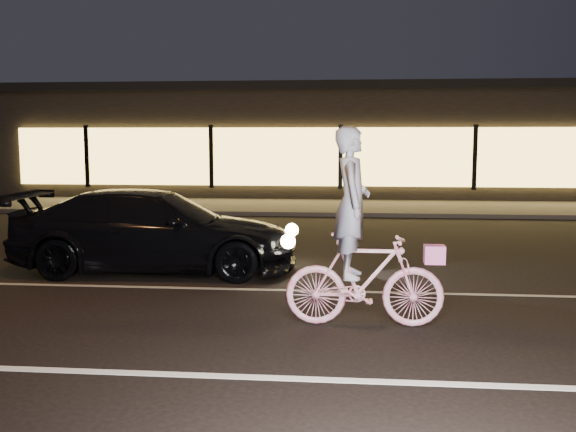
# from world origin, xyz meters

# --- Properties ---
(ground) EXTENTS (90.00, 90.00, 0.00)m
(ground) POSITION_xyz_m (0.00, 0.00, 0.00)
(ground) COLOR black
(ground) RESTS_ON ground
(lane_stripe_near) EXTENTS (60.00, 0.12, 0.01)m
(lane_stripe_near) POSITION_xyz_m (0.00, -1.50, 0.00)
(lane_stripe_near) COLOR silver
(lane_stripe_near) RESTS_ON ground
(lane_stripe_far) EXTENTS (60.00, 0.10, 0.01)m
(lane_stripe_far) POSITION_xyz_m (0.00, 2.00, 0.00)
(lane_stripe_far) COLOR gray
(lane_stripe_far) RESTS_ON ground
(sidewalk) EXTENTS (30.00, 4.00, 0.12)m
(sidewalk) POSITION_xyz_m (0.00, 13.00, 0.06)
(sidewalk) COLOR #383533
(sidewalk) RESTS_ON ground
(storefront) EXTENTS (25.40, 8.42, 4.20)m
(storefront) POSITION_xyz_m (0.00, 18.97, 2.15)
(storefront) COLOR black
(storefront) RESTS_ON ground
(cyclist) EXTENTS (1.90, 0.65, 2.39)m
(cyclist) POSITION_xyz_m (0.44, 0.29, 0.85)
(cyclist) COLOR #FF427E
(cyclist) RESTS_ON ground
(sedan) EXTENTS (4.84, 2.13, 1.38)m
(sedan) POSITION_xyz_m (-2.96, 3.18, 0.69)
(sedan) COLOR black
(sedan) RESTS_ON ground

